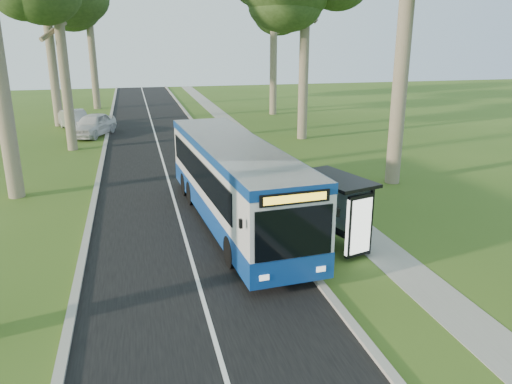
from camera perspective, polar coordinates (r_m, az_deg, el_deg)
The scene contains 12 objects.
ground at distance 18.15m, azimuth 3.39°, elevation -5.62°, with size 120.00×120.00×0.00m, color #3A5A1C.
road at distance 26.93m, azimuth -10.13°, elevation 1.85°, with size 7.00×100.00×0.02m, color black.
kerb_east at distance 27.34m, azimuth -2.81°, elevation 2.45°, with size 0.25×100.00×0.12m, color #9E9B93.
kerb_west at distance 26.94m, azimuth -17.57°, elevation 1.42°, with size 0.25×100.00×0.12m, color #9E9B93.
centre_line at distance 26.93m, azimuth -10.13°, elevation 1.87°, with size 0.12×100.00×0.01m, color white.
footpath at distance 28.06m, azimuth 3.22°, elevation 2.72°, with size 1.50×100.00×0.02m, color gray.
bus at distance 19.27m, azimuth -2.54°, elevation 1.06°, with size 3.46×12.37×3.24m.
bus_stop_sign at distance 17.79m, azimuth 4.33°, elevation -1.12°, with size 0.16×0.32×2.31m.
bus_shelter at distance 17.07m, azimuth 9.90°, elevation -1.06°, with size 2.32×3.24×2.50m.
litter_bin at distance 20.38m, azimuth 3.87°, elevation -1.60°, with size 0.53×0.53×0.93m.
car_white at distance 39.21m, azimuth -18.16°, elevation 7.31°, with size 1.97×4.89×1.66m, color silver.
car_silver at distance 42.41m, azimuth -19.98°, elevation 7.74°, with size 1.63×4.66×1.54m, color #9FA0A6.
Camera 1 is at (-5.05, -15.94, 7.06)m, focal length 35.00 mm.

